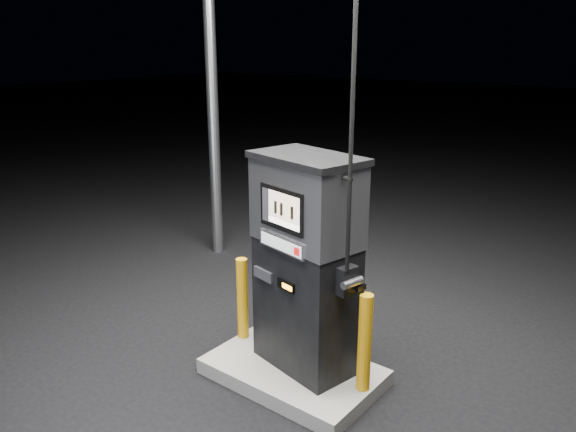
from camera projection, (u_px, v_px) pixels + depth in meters
The scene contains 5 objects.
ground at pixel (293, 378), 5.37m from camera, with size 80.00×80.00×0.00m, color black.
pump_island at pixel (293, 372), 5.35m from camera, with size 1.60×1.00×0.15m, color slate.
fuel_dispenser at pixel (306, 262), 5.05m from camera, with size 1.16×0.79×4.18m.
bollard_left at pixel (242, 298), 5.71m from camera, with size 0.12×0.12×0.86m, color #CB8A0B.
bollard_right at pixel (365, 343), 4.83m from camera, with size 0.12×0.12×0.91m, color #CB8A0B.
Camera 1 is at (2.84, -3.70, 3.08)m, focal length 35.00 mm.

